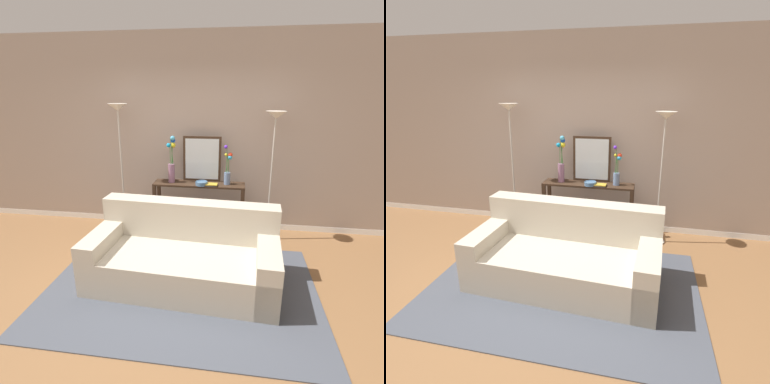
% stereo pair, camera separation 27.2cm
% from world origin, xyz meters
% --- Properties ---
extents(ground_plane, '(16.00, 16.00, 0.02)m').
position_xyz_m(ground_plane, '(0.00, 0.00, -0.01)').
color(ground_plane, brown).
extents(back_wall, '(12.00, 0.15, 2.95)m').
position_xyz_m(back_wall, '(0.00, 2.11, 1.47)').
color(back_wall, white).
rests_on(back_wall, ground).
extents(area_rug, '(3.00, 2.08, 0.01)m').
position_xyz_m(area_rug, '(0.14, 0.28, 0.01)').
color(area_rug, '#474C56').
rests_on(area_rug, ground).
extents(couch, '(2.16, 1.12, 0.88)m').
position_xyz_m(couch, '(0.15, 0.44, 0.31)').
color(couch, '#BCB29E').
rests_on(couch, ground).
extents(console_table, '(1.35, 0.32, 0.82)m').
position_xyz_m(console_table, '(0.16, 1.72, 0.56)').
color(console_table, '#382619').
rests_on(console_table, ground).
extents(floor_lamp_left, '(0.28, 0.28, 1.95)m').
position_xyz_m(floor_lamp_left, '(-1.01, 1.67, 1.54)').
color(floor_lamp_left, '#B7B2A8').
rests_on(floor_lamp_left, ground).
extents(floor_lamp_right, '(0.28, 0.28, 1.87)m').
position_xyz_m(floor_lamp_right, '(1.19, 1.67, 1.47)').
color(floor_lamp_right, '#B7B2A8').
rests_on(floor_lamp_right, ground).
extents(wall_mirror, '(0.57, 0.02, 0.68)m').
position_xyz_m(wall_mirror, '(0.18, 1.85, 1.15)').
color(wall_mirror, '#382619').
rests_on(wall_mirror, console_table).
extents(vase_tall_flowers, '(0.13, 0.11, 0.70)m').
position_xyz_m(vase_tall_flowers, '(-0.25, 1.73, 1.12)').
color(vase_tall_flowers, gray).
rests_on(vase_tall_flowers, console_table).
extents(vase_short_flowers, '(0.12, 0.09, 0.58)m').
position_xyz_m(vase_short_flowers, '(0.57, 1.73, 1.02)').
color(vase_short_flowers, '#6B84AD').
rests_on(vase_short_flowers, console_table).
extents(fruit_bowl, '(0.18, 0.18, 0.06)m').
position_xyz_m(fruit_bowl, '(0.20, 1.63, 0.85)').
color(fruit_bowl, '#4C7093').
rests_on(fruit_bowl, console_table).
extents(book_stack, '(0.19, 0.14, 0.03)m').
position_xyz_m(book_stack, '(0.35, 1.63, 0.83)').
color(book_stack, '#2D2D33').
rests_on(book_stack, console_table).
extents(book_row_under_console, '(0.38, 0.18, 0.13)m').
position_xyz_m(book_row_under_console, '(-0.21, 1.72, 0.06)').
color(book_row_under_console, '#BC3328').
rests_on(book_row_under_console, ground).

